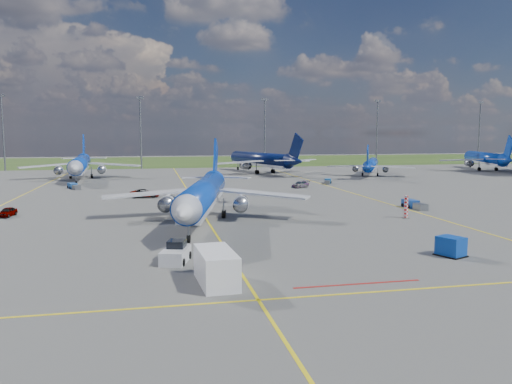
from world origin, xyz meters
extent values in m
plane|color=#50504E|center=(0.00, 0.00, 0.00)|extent=(400.00, 400.00, 0.00)
cube|color=#2D4719|center=(0.00, 150.00, 0.00)|extent=(400.00, 80.00, 0.01)
cube|color=yellow|center=(0.00, 30.00, 0.01)|extent=(0.25, 160.00, 0.02)
cube|color=yellow|center=(0.00, -20.00, 0.01)|extent=(60.00, 0.25, 0.02)
cube|color=yellow|center=(-30.00, 40.00, 0.01)|extent=(0.25, 120.00, 0.02)
cube|color=yellow|center=(30.00, 40.00, 0.01)|extent=(0.25, 120.00, 0.02)
cube|color=#A5140F|center=(8.00, -18.00, 0.01)|extent=(10.00, 0.25, 0.02)
cylinder|color=slate|center=(-50.00, 110.00, 11.00)|extent=(0.50, 0.50, 22.00)
cube|color=slate|center=(-50.00, 110.00, 22.30)|extent=(2.20, 0.50, 0.80)
cylinder|color=slate|center=(-10.00, 110.00, 11.00)|extent=(0.50, 0.50, 22.00)
cube|color=slate|center=(-10.00, 110.00, 22.30)|extent=(2.20, 0.50, 0.80)
cylinder|color=slate|center=(30.00, 110.00, 11.00)|extent=(0.50, 0.50, 22.00)
cube|color=slate|center=(30.00, 110.00, 22.30)|extent=(2.20, 0.50, 0.80)
cylinder|color=slate|center=(70.00, 110.00, 11.00)|extent=(0.50, 0.50, 22.00)
cube|color=slate|center=(70.00, 110.00, 22.30)|extent=(2.20, 0.50, 0.80)
cylinder|color=slate|center=(110.00, 110.00, 11.00)|extent=(0.50, 0.50, 22.00)
cube|color=slate|center=(110.00, 110.00, 22.30)|extent=(2.20, 0.50, 0.80)
cylinder|color=red|center=(26.00, 8.00, 1.50)|extent=(0.50, 0.50, 3.00)
cube|color=silver|center=(-4.99, -8.74, 0.59)|extent=(3.00, 4.24, 1.19)
cube|color=black|center=(-4.84, -8.22, 1.42)|extent=(1.86, 1.99, 0.82)
cube|color=slate|center=(-4.33, -6.46, 0.50)|extent=(0.83, 2.17, 0.18)
cube|color=#0B3A9F|center=(19.84, -11.67, 0.89)|extent=(2.52, 2.75, 1.78)
cube|color=white|center=(-2.30, -15.69, 1.26)|extent=(2.89, 5.88, 2.52)
imported|color=#999999|center=(-26.11, 20.28, 0.62)|extent=(2.05, 3.84, 1.24)
imported|color=#999999|center=(-8.18, 37.19, 0.71)|extent=(5.13, 2.37, 1.42)
imported|color=#999999|center=(23.21, 46.86, 0.65)|extent=(4.73, 4.10, 1.31)
cube|color=navy|center=(31.45, 16.67, 0.59)|extent=(1.60, 2.85, 1.19)
cube|color=slate|center=(31.54, 13.87, 0.49)|extent=(1.36, 2.20, 0.97)
cube|color=#1C53A9|center=(-22.75, 54.73, 0.55)|extent=(2.33, 2.93, 1.09)
cube|color=slate|center=(-21.69, 52.37, 0.45)|extent=(1.90, 2.30, 0.90)
cube|color=#1A5A9D|center=(31.87, 54.05, 0.51)|extent=(2.17, 2.74, 1.03)
cube|color=slate|center=(30.91, 51.83, 0.42)|extent=(1.77, 2.16, 0.84)
camera|label=1|loc=(-6.82, -51.80, 11.19)|focal=35.00mm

